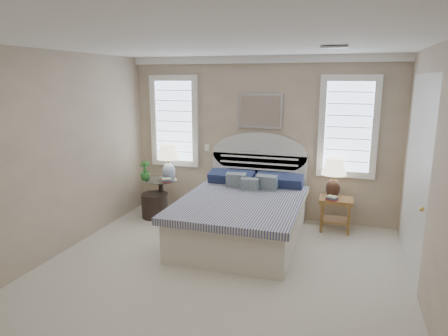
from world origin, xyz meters
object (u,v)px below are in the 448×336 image
(side_table_left, at_px, (161,193))
(floor_pot, at_px, (155,205))
(lamp_left, at_px, (168,158))
(bed, at_px, (244,213))
(lamp_right, at_px, (334,173))
(nightstand_right, at_px, (336,207))

(side_table_left, height_order, floor_pot, side_table_left)
(floor_pot, relative_size, lamp_left, 0.74)
(bed, xyz_separation_m, lamp_right, (1.24, 0.75, 0.53))
(floor_pot, bearing_deg, nightstand_right, 5.29)
(bed, distance_m, lamp_left, 1.78)
(side_table_left, bearing_deg, bed, -19.74)
(nightstand_right, xyz_separation_m, lamp_right, (-0.06, 0.06, 0.53))
(lamp_left, bearing_deg, lamp_right, 1.71)
(bed, bearing_deg, nightstand_right, 28.03)
(bed, distance_m, side_table_left, 1.75)
(floor_pot, bearing_deg, lamp_right, 6.48)
(bed, xyz_separation_m, side_table_left, (-1.65, 0.59, 0.00))
(nightstand_right, height_order, lamp_left, lamp_left)
(lamp_right, bearing_deg, side_table_left, -176.91)
(side_table_left, xyz_separation_m, lamp_right, (2.89, 0.16, 0.53))
(lamp_left, height_order, lamp_right, lamp_left)
(bed, height_order, lamp_right, bed)
(nightstand_right, distance_m, lamp_left, 2.89)
(floor_pot, bearing_deg, side_table_left, 78.63)
(lamp_left, bearing_deg, bed, -23.54)
(bed, xyz_separation_m, lamp_left, (-1.53, 0.67, 0.62))
(nightstand_right, relative_size, lamp_right, 0.85)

